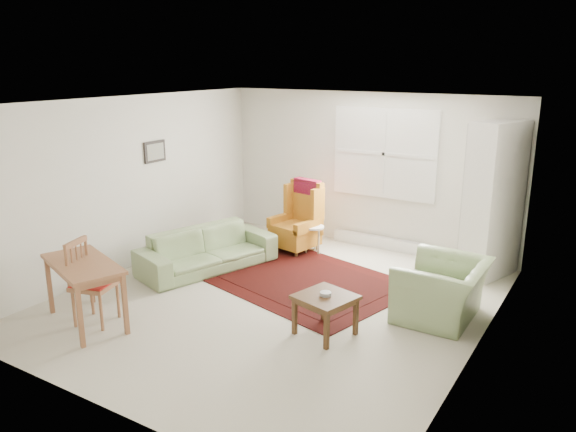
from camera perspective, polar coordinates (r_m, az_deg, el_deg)
The scene contains 10 objects.
room at distance 7.04m, azimuth -0.25°, elevation 1.43°, with size 5.04×5.54×2.51m.
rug at distance 8.04m, azimuth 0.44°, elevation -6.06°, with size 3.15×2.03×0.03m, color black, non-canonical shape.
sofa at distance 8.29m, azimuth -8.22°, elevation -2.65°, with size 2.03×0.80×0.82m, color gray.
armchair at distance 6.91m, azimuth 15.42°, elevation -6.71°, with size 1.08×0.95×0.84m, color gray.
wingback_chair at distance 8.96m, azimuth 0.72°, elevation -0.05°, with size 0.65×0.69×1.14m, color #B5701B, non-canonical shape.
coffee_table at distance 6.36m, azimuth 3.80°, elevation -9.98°, with size 0.58×0.58×0.47m, color #482C16, non-canonical shape.
stool at distance 8.95m, azimuth 2.59°, elevation -2.37°, with size 0.33×0.33×0.45m, color white, non-canonical shape.
cabinet at distance 8.30m, azimuth 20.19°, elevation 1.50°, with size 0.46×0.88×2.19m, color silver, non-canonical shape.
desk at distance 6.95m, azimuth -19.88°, elevation -7.37°, with size 1.19×0.60×0.75m, color #925D3A, non-canonical shape.
desk_chair at distance 6.89m, azimuth -19.09°, elevation -6.40°, with size 0.44×0.44×1.00m, color #925D3A, non-canonical shape.
Camera 1 is at (3.63, -5.59, 2.96)m, focal length 35.00 mm.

